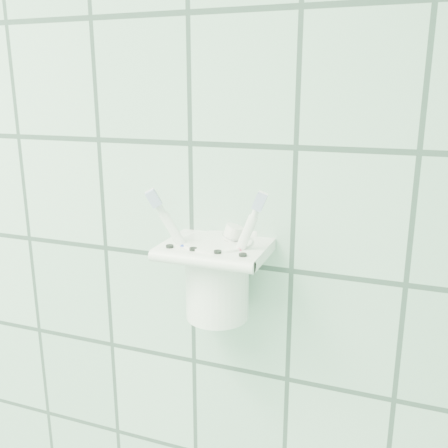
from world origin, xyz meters
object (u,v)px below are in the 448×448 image
object	(u,v)px
holder_bracket	(216,250)
cup	(217,276)
toothbrush_blue	(218,246)
toothpaste_tube	(208,259)
toothbrush_orange	(212,247)
toothbrush_pink	(222,245)

from	to	relation	value
holder_bracket	cup	size ratio (longest dim) A/B	1.24
toothbrush_blue	toothpaste_tube	bearing A→B (deg)	-140.06
cup	toothbrush_blue	bearing A→B (deg)	102.61
holder_bracket	toothbrush_orange	xyz separation A→B (m)	(-0.00, -0.01, 0.01)
holder_bracket	toothbrush_pink	xyz separation A→B (m)	(0.01, -0.00, 0.01)
cup	toothbrush_orange	size ratio (longest dim) A/B	0.59
toothbrush_pink	toothbrush_blue	bearing A→B (deg)	98.99
toothbrush_pink	toothbrush_blue	xyz separation A→B (m)	(-0.01, 0.02, -0.01)
toothpaste_tube	toothbrush_blue	bearing A→B (deg)	25.83
holder_bracket	toothbrush_pink	distance (m)	0.01
toothbrush_blue	holder_bracket	bearing A→B (deg)	-70.65
toothpaste_tube	toothbrush_pink	bearing A→B (deg)	-27.10
toothbrush_blue	toothbrush_orange	xyz separation A→B (m)	(0.00, -0.02, 0.01)
holder_bracket	toothbrush_blue	bearing A→B (deg)	99.03
toothbrush_blue	toothbrush_orange	world-z (taller)	toothbrush_orange
holder_bracket	toothbrush_orange	size ratio (longest dim) A/B	0.73
holder_bracket	toothbrush_blue	world-z (taller)	toothbrush_blue
toothbrush_orange	cup	bearing A→B (deg)	75.75
holder_bracket	toothbrush_blue	distance (m)	0.01
holder_bracket	toothbrush_blue	size ratio (longest dim) A/B	0.79
toothbrush_orange	toothpaste_tube	world-z (taller)	toothbrush_orange
cup	toothbrush_blue	world-z (taller)	toothbrush_blue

